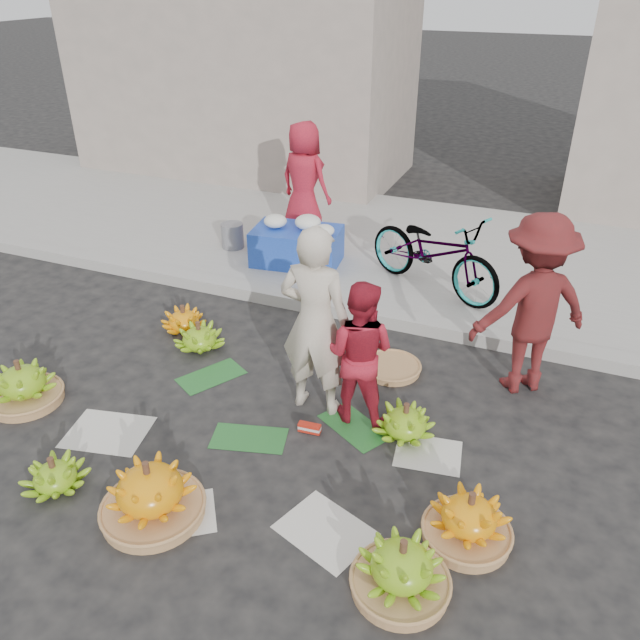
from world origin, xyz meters
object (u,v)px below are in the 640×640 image
at_px(banana_bunch_0, 23,384).
at_px(vendor_cream, 315,323).
at_px(banana_bunch_4, 469,520).
at_px(bicycle, 434,252).
at_px(flower_table, 297,244).

bearing_deg(banana_bunch_0, vendor_cream, 21.10).
bearing_deg(banana_bunch_4, bicycle, 107.43).
height_order(banana_bunch_0, banana_bunch_4, banana_bunch_0).
bearing_deg(flower_table, banana_bunch_0, -115.22).
distance_m(vendor_cream, flower_table, 3.04).
height_order(vendor_cream, flower_table, vendor_cream).
height_order(banana_bunch_4, vendor_cream, vendor_cream).
bearing_deg(vendor_cream, bicycle, -100.86).
height_order(banana_bunch_0, flower_table, flower_table).
xyz_separation_m(banana_bunch_4, bicycle, (-1.13, 3.61, 0.43)).
xyz_separation_m(banana_bunch_0, banana_bunch_4, (4.17, -0.05, -0.01)).
relative_size(banana_bunch_0, bicycle, 0.39).
bearing_deg(vendor_cream, flower_table, -63.16).
xyz_separation_m(banana_bunch_4, vendor_cream, (-1.61, 1.04, 0.71)).
distance_m(banana_bunch_4, vendor_cream, 2.04).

